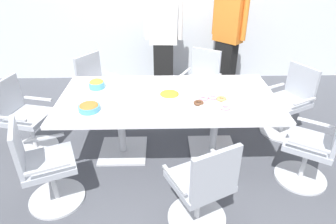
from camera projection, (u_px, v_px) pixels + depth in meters
name	position (u px, v px, depth m)	size (l,w,h in m)	color
ground_plane	(168.00, 151.00, 3.63)	(10.00, 10.00, 0.01)	#4C4F56
back_wall	(164.00, 0.00, 5.02)	(8.00, 0.10, 2.80)	silver
conference_table	(168.00, 106.00, 3.32)	(2.40, 1.20, 0.75)	silver
office_chair_0	(202.00, 189.00, 2.49)	(0.72, 0.72, 0.91)	silver
office_chair_1	(314.00, 150.00, 2.97)	(0.75, 0.75, 0.91)	silver
office_chair_2	(289.00, 105.00, 3.81)	(0.73, 0.73, 0.91)	silver
office_chair_3	(201.00, 85.00, 4.35)	(0.73, 0.73, 0.91)	silver
office_chair_4	(99.00, 91.00, 4.19)	(0.75, 0.75, 0.91)	silver
office_chair_5	(25.00, 120.00, 3.47)	(0.65, 0.65, 0.91)	silver
office_chair_6	(44.00, 169.00, 2.71)	(0.70, 0.70, 0.91)	silver
person_standing_0	(163.00, 38.00, 4.69)	(0.61, 0.24, 1.76)	black
person_standing_1	(228.00, 36.00, 4.62)	(0.49, 0.49, 1.85)	black
snack_bowl_chips_yellow	(97.00, 84.00, 3.42)	(0.18, 0.18, 0.11)	#4C9EC6
snack_bowl_chips_orange	(169.00, 96.00, 3.17)	(0.23, 0.23, 0.09)	white
snack_bowl_pretzels	(89.00, 107.00, 2.96)	(0.22, 0.22, 0.08)	#4C9EC6
donut_platter	(213.00, 104.00, 3.06)	(0.40, 0.40, 0.04)	white
napkin_pile	(238.00, 83.00, 3.49)	(0.14, 0.14, 0.07)	white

